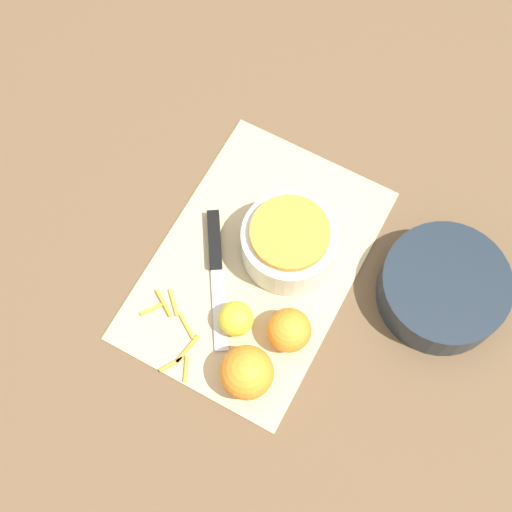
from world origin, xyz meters
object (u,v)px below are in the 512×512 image
(bowl_dark, at_px, (443,288))
(orange_left, at_px, (247,373))
(orange_right, at_px, (289,330))
(lemon, at_px, (236,319))
(bowl_speckled, at_px, (289,242))
(knife, at_px, (216,253))

(bowl_dark, relative_size, orange_left, 2.44)
(orange_right, height_order, lemon, orange_right)
(bowl_speckled, xyz_separation_m, bowl_dark, (-0.05, 0.25, -0.01))
(orange_right, bearing_deg, knife, -111.58)
(bowl_speckled, distance_m, bowl_dark, 0.25)
(knife, distance_m, orange_left, 0.21)
(bowl_dark, xyz_separation_m, orange_right, (0.18, -0.18, 0.01))
(bowl_dark, xyz_separation_m, orange_left, (0.26, -0.20, 0.01))
(bowl_speckled, relative_size, orange_left, 1.86)
(bowl_speckled, xyz_separation_m, orange_right, (0.13, 0.07, -0.01))
(knife, bearing_deg, orange_right, 35.92)
(bowl_speckled, bearing_deg, knife, -58.88)
(orange_left, bearing_deg, lemon, -140.34)
(bowl_speckled, distance_m, orange_left, 0.22)
(orange_left, distance_m, lemon, 0.09)
(bowl_speckled, xyz_separation_m, knife, (0.06, -0.10, -0.04))
(bowl_speckled, bearing_deg, bowl_dark, 101.46)
(orange_left, distance_m, orange_right, 0.09)
(lemon, bearing_deg, bowl_dark, 127.05)
(bowl_speckled, relative_size, lemon, 2.76)
(bowl_dark, height_order, orange_right, orange_right)
(orange_right, bearing_deg, orange_left, -15.54)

